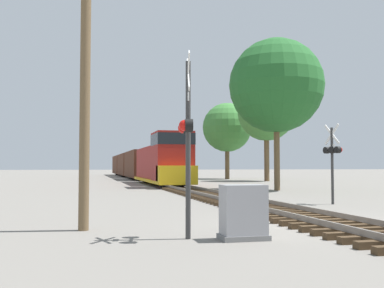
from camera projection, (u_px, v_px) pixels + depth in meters
name	position (u px, v px, depth m)	size (l,w,h in m)	color
ground_plane	(317.00, 224.00, 13.14)	(400.00, 400.00, 0.00)	slate
rail_track_bed	(317.00, 219.00, 13.14)	(2.60, 160.00, 0.31)	#42301E
freight_train	(136.00, 165.00, 60.33)	(2.92, 58.80, 4.34)	maroon
crossing_signal_near	(187.00, 133.00, 10.48)	(0.46, 1.02, 4.31)	#333333
crossing_signal_far	(333.00, 154.00, 19.88)	(0.49, 1.01, 3.56)	#333333
relay_cabinet	(243.00, 213.00, 10.28)	(1.09, 0.67, 1.25)	slate
utility_pole	(85.00, 86.00, 11.92)	(1.80, 0.27, 7.34)	brown
tree_far_right	(276.00, 86.00, 31.51)	(6.62, 6.62, 10.66)	brown
tree_mid_background	(266.00, 112.00, 50.66)	(6.50, 6.50, 11.03)	brown
tree_deep_background	(227.00, 128.00, 58.93)	(6.44, 6.44, 9.99)	brown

